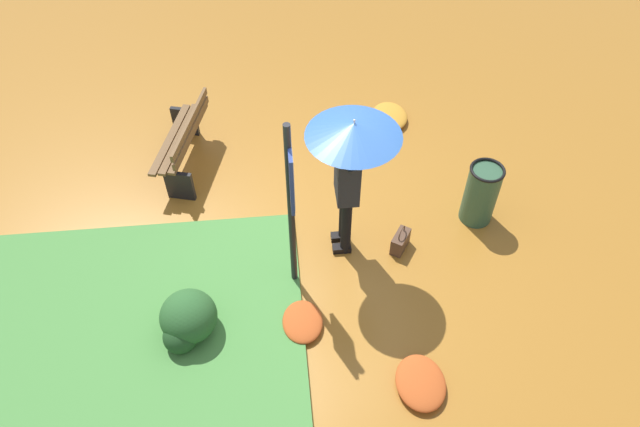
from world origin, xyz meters
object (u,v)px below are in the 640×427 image
at_px(info_sign_post, 291,193).
at_px(trash_bin, 481,194).
at_px(handbag, 400,241).
at_px(park_bench, 183,141).
at_px(person_with_umbrella, 351,154).

bearing_deg(info_sign_post, trash_bin, 107.94).
distance_m(info_sign_post, handbag, 1.87).
xyz_separation_m(handbag, park_bench, (-1.73, -2.60, 0.28)).
height_order(info_sign_post, handbag, info_sign_post).
bearing_deg(person_with_umbrella, trash_bin, 102.22).
height_order(person_with_umbrella, trash_bin, person_with_umbrella).
distance_m(person_with_umbrella, info_sign_post, 0.75).
relative_size(info_sign_post, trash_bin, 2.76).
distance_m(person_with_umbrella, trash_bin, 2.06).
height_order(person_with_umbrella, info_sign_post, info_sign_post).
bearing_deg(handbag, trash_bin, 111.28).
bearing_deg(handbag, park_bench, -123.66).
height_order(handbag, park_bench, park_bench).
distance_m(park_bench, trash_bin, 3.87).
relative_size(park_bench, trash_bin, 1.72).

